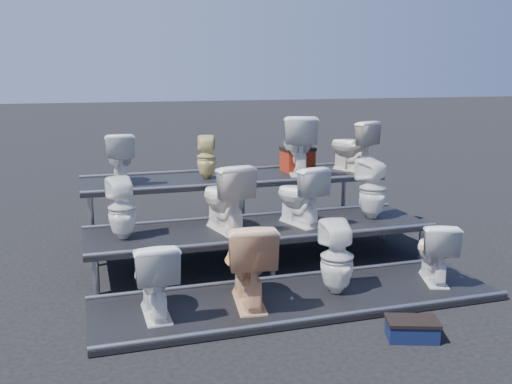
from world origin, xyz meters
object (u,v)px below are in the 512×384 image
object	(u,v)px
toilet_3	(435,251)
toilet_6	(299,195)
toilet_1	(248,262)
red_crate	(298,161)
toilet_9	(207,157)
toilet_2	(337,257)
toilet_10	(298,144)
toilet_7	(373,189)
toilet_11	(352,146)
toilet_5	(225,197)
step_stool	(412,331)
toilet_8	(120,158)
toilet_0	(154,277)
toilet_4	(122,208)

from	to	relation	value
toilet_3	toilet_6	bearing A→B (deg)	-30.06
toilet_1	toilet_6	size ratio (longest dim) A/B	1.15
red_crate	toilet_9	bearing A→B (deg)	-176.37
toilet_2	toilet_10	distance (m)	2.79
toilet_7	red_crate	world-z (taller)	toilet_7
toilet_10	toilet_11	world-z (taller)	toilet_10
toilet_5	toilet_11	size ratio (longest dim) A/B	1.08
toilet_3	step_stool	xyz separation A→B (m)	(-0.94, -1.07, -0.32)
toilet_6	toilet_10	distance (m)	1.46
toilet_8	step_stool	world-z (taller)	toilet_8
toilet_11	red_crate	size ratio (longest dim) A/B	1.74
toilet_0	toilet_6	bearing A→B (deg)	-147.39
toilet_3	toilet_10	distance (m)	2.82
toilet_4	toilet_9	world-z (taller)	toilet_9
toilet_0	toilet_8	distance (m)	2.71
toilet_5	toilet_7	bearing A→B (deg)	168.50
toilet_6	toilet_11	size ratio (longest dim) A/B	0.98
toilet_1	toilet_6	world-z (taller)	toilet_6
toilet_5	toilet_10	xyz separation A→B (m)	(1.43, 1.30, 0.42)
toilet_10	toilet_11	size ratio (longest dim) A/B	1.13
toilet_4	red_crate	bearing A→B (deg)	-159.53
toilet_0	toilet_4	bearing A→B (deg)	-82.78
toilet_2	toilet_8	bearing A→B (deg)	-46.37
toilet_6	toilet_7	xyz separation A→B (m)	(1.02, 0.00, 0.01)
toilet_5	red_crate	xyz separation A→B (m)	(1.51, 1.49, 0.15)
toilet_4	toilet_8	xyz separation A→B (m)	(0.08, 1.30, 0.39)
toilet_8	step_stool	distance (m)	4.44
red_crate	step_stool	distance (m)	3.99
step_stool	toilet_8	bearing A→B (deg)	140.64
toilet_5	toilet_8	xyz separation A→B (m)	(-1.12, 1.30, 0.33)
toilet_10	red_crate	world-z (taller)	toilet_10
toilet_5	toilet_9	distance (m)	1.33
toilet_10	toilet_11	distance (m)	0.88
toilet_9	red_crate	bearing A→B (deg)	-160.83
toilet_0	toilet_3	bearing A→B (deg)	179.20
toilet_5	step_stool	size ratio (longest dim) A/B	1.89
toilet_4	toilet_6	world-z (taller)	toilet_6
toilet_10	toilet_7	bearing A→B (deg)	126.92
toilet_9	toilet_11	size ratio (longest dim) A/B	0.79
toilet_0	toilet_9	distance (m)	2.91
toilet_0	toilet_1	world-z (taller)	toilet_1
toilet_0	step_stool	bearing A→B (deg)	152.56
toilet_5	red_crate	bearing A→B (deg)	-146.74
toilet_6	toilet_10	xyz separation A→B (m)	(0.48, 1.30, 0.46)
toilet_1	toilet_10	size ratio (longest dim) A/B	1.00
toilet_6	toilet_7	world-z (taller)	toilet_7
toilet_8	toilet_11	size ratio (longest dim) A/B	0.90
toilet_2	red_crate	xyz separation A→B (m)	(0.64, 2.79, 0.57)
toilet_5	toilet_10	distance (m)	1.98
toilet_1	toilet_3	size ratio (longest dim) A/B	1.25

